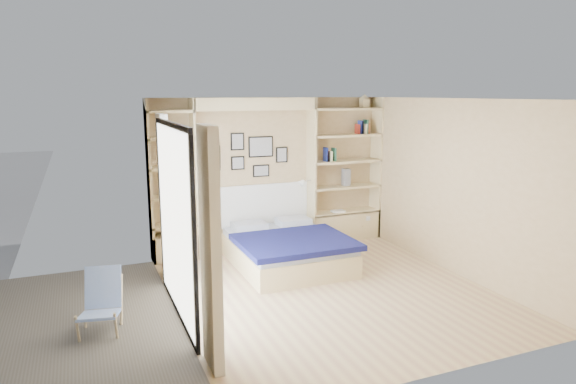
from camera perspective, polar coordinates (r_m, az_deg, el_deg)
name	(u,v)px	position (r m, az deg, el deg)	size (l,w,h in m)	color
ground	(328,290)	(6.95, 4.49, -10.81)	(4.50, 4.50, 0.00)	tan
room_shell	(262,192)	(7.85, -2.92, -0.04)	(4.50, 4.50, 4.50)	tan
bed	(286,248)	(7.80, -0.18, -6.24)	(1.62, 2.09, 1.07)	#DBC389
photo_gallery	(243,153)	(8.41, -4.98, 4.30)	(1.48, 0.02, 0.82)	black
reading_lamps	(257,185)	(8.32, -3.46, 0.75)	(1.92, 0.12, 0.15)	silver
shelf_decor	(333,145)	(8.85, 5.06, 5.20)	(3.53, 0.23, 2.03)	#A51E1E
deck	(26,338)	(6.33, -27.10, -14.29)	(3.20, 4.00, 0.05)	#665A4B
deck_chair	(101,302)	(6.10, -20.04, -11.41)	(0.54, 0.75, 0.68)	tan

